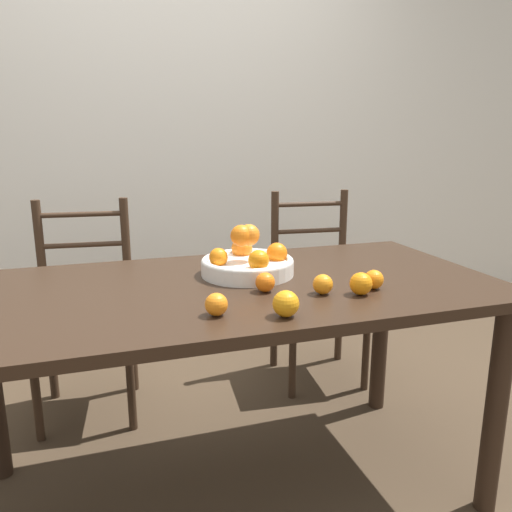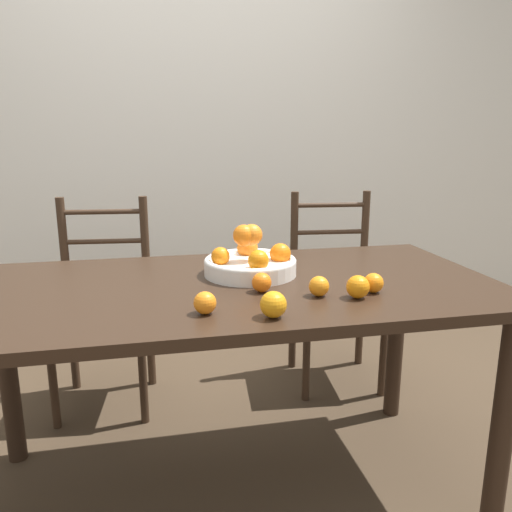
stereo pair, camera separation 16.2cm
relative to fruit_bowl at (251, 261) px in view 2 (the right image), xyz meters
The scene contains 12 objects.
ground_plane 0.84m from the fruit_bowl, 134.29° to the right, with size 12.00×12.00×0.00m, color #423323.
wall_back 1.48m from the fruit_bowl, 93.71° to the left, with size 8.00×0.06×2.60m.
dining_table 0.20m from the fruit_bowl, 134.29° to the right, with size 1.77×0.86×0.78m.
fruit_bowl is the anchor object (origin of this frame).
orange_loose_0 0.43m from the fruit_bowl, 40.58° to the right, with size 0.06×0.06×0.06m.
orange_loose_1 0.32m from the fruit_bowl, 61.39° to the right, with size 0.06×0.06×0.06m.
orange_loose_2 0.21m from the fruit_bowl, 91.90° to the right, with size 0.06×0.06×0.06m.
orange_loose_3 0.43m from the fruit_bowl, 93.36° to the right, with size 0.07×0.07×0.07m.
orange_loose_4 0.41m from the fruit_bowl, 51.12° to the right, with size 0.07×0.07×0.07m.
orange_loose_5 0.41m from the fruit_bowl, 118.79° to the right, with size 0.06×0.06×0.06m.
chair_left 0.94m from the fruit_bowl, 130.78° to the left, with size 0.46×0.44×0.97m.
chair_right 0.94m from the fruit_bowl, 48.98° to the left, with size 0.46×0.44×0.97m.
Camera 2 is at (-0.24, -1.55, 1.25)m, focal length 35.00 mm.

